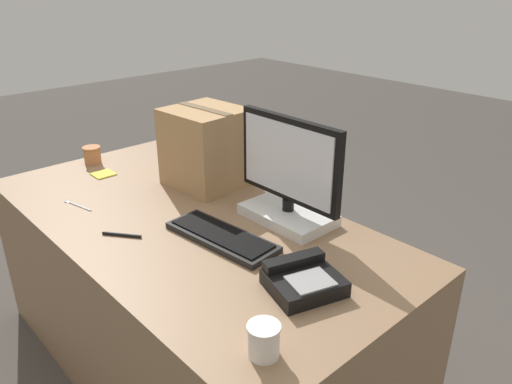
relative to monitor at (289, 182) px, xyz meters
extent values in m
plane|color=#47423D|center=(-0.28, -0.28, -0.88)|extent=(12.00, 12.00, 0.00)
cube|color=#8C6B4C|center=(-0.28, -0.28, -0.52)|extent=(1.80, 0.90, 0.72)
cube|color=white|center=(0.00, 0.00, -0.14)|extent=(0.34, 0.22, 0.04)
cylinder|color=black|center=(0.00, 0.00, -0.09)|extent=(0.04, 0.04, 0.05)
cube|color=black|center=(0.00, 0.00, 0.09)|extent=(0.47, 0.03, 0.31)
cube|color=white|center=(0.00, -0.02, 0.09)|extent=(0.43, 0.01, 0.27)
cube|color=black|center=(-0.05, -0.28, -0.14)|extent=(0.44, 0.19, 0.02)
cube|color=black|center=(-0.05, -0.28, -0.13)|extent=(0.41, 0.16, 0.01)
cube|color=black|center=(0.35, -0.29, -0.13)|extent=(0.24, 0.25, 0.05)
cube|color=black|center=(0.29, -0.27, -0.09)|extent=(0.10, 0.20, 0.03)
cube|color=gray|center=(0.38, -0.30, -0.10)|extent=(0.14, 0.15, 0.01)
cylinder|color=#BC7547|center=(-1.07, -0.27, -0.12)|extent=(0.08, 0.08, 0.08)
cylinder|color=#BC7547|center=(-1.07, -0.27, -0.07)|extent=(0.09, 0.09, 0.01)
cylinder|color=white|center=(0.47, -0.57, -0.11)|extent=(0.08, 0.08, 0.08)
cylinder|color=white|center=(0.47, -0.57, -0.07)|extent=(0.09, 0.09, 0.01)
cube|color=#B2B2B7|center=(-0.64, -0.53, -0.15)|extent=(0.14, 0.04, 0.00)
ellipsoid|color=#B2B2B7|center=(-0.72, -0.55, -0.15)|extent=(0.03, 0.03, 0.00)
cube|color=tan|center=(-0.49, 0.00, 0.01)|extent=(0.33, 0.32, 0.34)
cube|color=brown|center=(-0.49, 0.00, 0.18)|extent=(0.31, 0.06, 0.00)
cylinder|color=black|center=(-0.31, -0.53, -0.15)|extent=(0.12, 0.10, 0.01)
cube|color=#E5DB4C|center=(-0.90, -0.30, -0.15)|extent=(0.09, 0.09, 0.01)
camera|label=1|loc=(1.17, -1.23, 0.71)|focal=35.00mm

